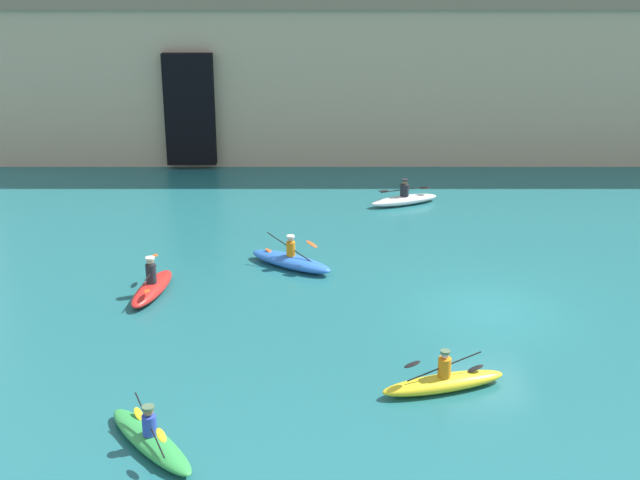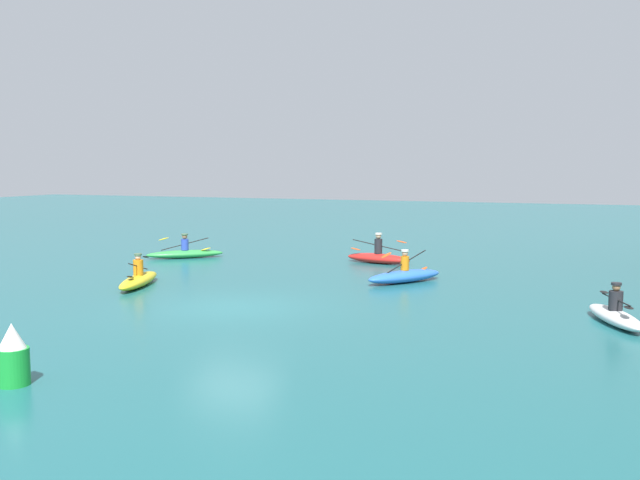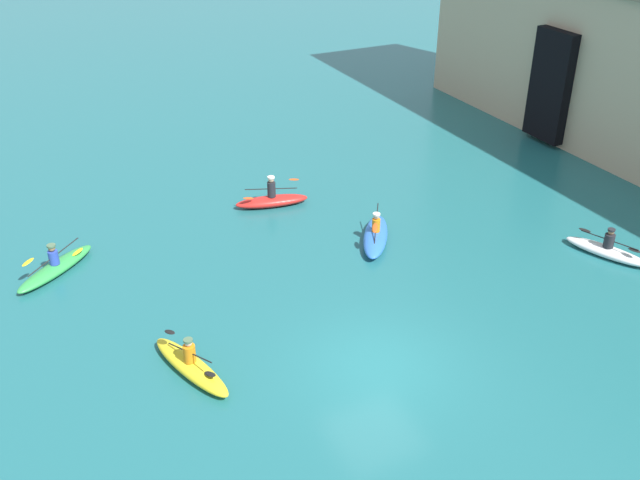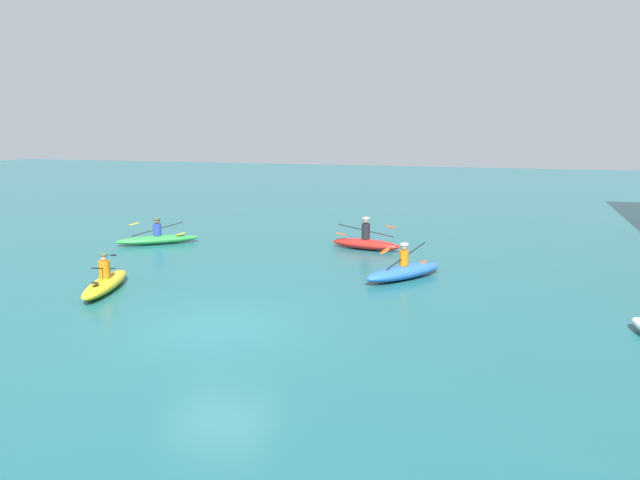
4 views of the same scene
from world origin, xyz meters
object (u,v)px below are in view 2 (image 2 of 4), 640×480
object	(u,v)px
kayak_white	(615,315)
kayak_blue	(405,275)
kayak_red	(378,257)
marker_buoy	(13,357)
kayak_green	(185,253)
kayak_yellow	(139,279)

from	to	relation	value
kayak_white	kayak_blue	xyz separation A→B (m)	(-4.32, -6.56, 0.01)
kayak_red	marker_buoy	bearing A→B (deg)	96.65
kayak_white	marker_buoy	bearing A→B (deg)	-69.71
kayak_blue	marker_buoy	bearing A→B (deg)	-161.17
kayak_green	marker_buoy	xyz separation A→B (m)	(16.48, 6.73, 0.32)
kayak_green	kayak_yellow	distance (m)	7.23
marker_buoy	kayak_yellow	bearing A→B (deg)	-156.37
kayak_blue	kayak_red	xyz separation A→B (m)	(-4.20, -2.20, 0.02)
marker_buoy	kayak_white	bearing A→B (deg)	132.41
kayak_blue	kayak_red	size ratio (longest dim) A/B	1.04
kayak_yellow	marker_buoy	xyz separation A→B (m)	(9.69, 4.24, 0.29)
kayak_green	kayak_white	bearing A→B (deg)	-61.54
kayak_red	kayak_yellow	world-z (taller)	kayak_red
kayak_green	kayak_yellow	size ratio (longest dim) A/B	0.92
kayak_white	kayak_green	bearing A→B (deg)	-134.80
kayak_red	kayak_yellow	distance (m)	10.02
kayak_white	marker_buoy	xyz separation A→B (m)	(9.38, -10.26, 0.30)
kayak_yellow	marker_buoy	bearing A→B (deg)	6.66
kayak_red	kayak_green	bearing A→B (deg)	21.24
kayak_yellow	marker_buoy	size ratio (longest dim) A/B	2.87
kayak_green	marker_buoy	bearing A→B (deg)	-106.65
kayak_blue	kayak_green	distance (m)	10.80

